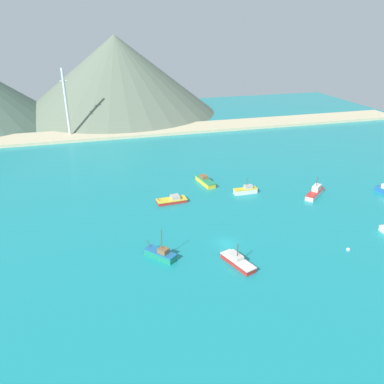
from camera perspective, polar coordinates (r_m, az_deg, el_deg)
The scene contains 11 objects.
ground at distance 110.68m, azimuth -0.30°, elevation 0.12°, with size 260.00×280.00×0.50m.
fishing_boat_1 at distance 78.26m, azimuth 6.74°, elevation -10.12°, with size 5.07×8.54×4.76m.
fishing_boat_2 at distance 109.44m, azimuth 7.96°, elevation 0.25°, with size 6.68×2.08×4.70m.
fishing_boat_5 at distance 114.90m, azimuth 1.96°, elevation 1.63°, with size 3.86×9.16×2.36m.
fishing_boat_6 at distance 79.90m, azimuth -4.65°, elevation -9.14°, with size 6.26×6.82×6.73m.
fishing_boat_7 at distance 103.22m, azimuth -2.96°, elevation -1.20°, with size 8.19×3.67×1.87m.
fishing_boat_8 at distance 112.11m, azimuth 17.78°, elevation -0.05°, with size 8.37×7.30×5.71m.
buoy_0 at distance 88.91m, azimuth 22.12°, elevation -7.90°, with size 0.79×0.79×0.79m.
beach_strip at distance 172.27m, azimuth -6.25°, elevation 9.02°, with size 247.00×16.58×1.20m, color beige.
hill_central at distance 212.23m, azimuth -11.06°, elevation 16.70°, with size 101.81×101.81×38.81m.
radio_tower at distance 168.53m, azimuth -18.14°, elevation 12.42°, with size 2.78×2.23×27.84m.
Camera 1 is at (-26.67, -67.75, 44.30)m, focal length 36.02 mm.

